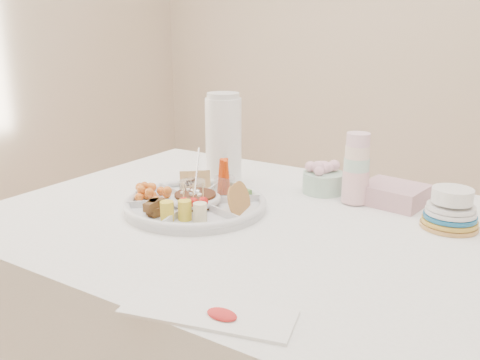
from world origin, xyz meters
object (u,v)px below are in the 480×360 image
Objects in this scene: party_tray at (195,202)px; plate_stack at (451,211)px; dining_table at (277,351)px; thermos at (223,138)px.

party_tray is 0.65m from plate_stack.
dining_table is at bearing -152.35° from plate_stack.
thermos is at bearing 106.86° from party_tray.
thermos is at bearing 178.38° from plate_stack.
thermos is at bearing 146.09° from dining_table.
party_tray is at bearing -73.14° from thermos.
party_tray is (-0.24, -0.04, 0.40)m from dining_table.
plate_stack is at bearing -1.62° from thermos.
party_tray is 2.75× the size of plate_stack.
dining_table is 5.21× the size of thermos.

